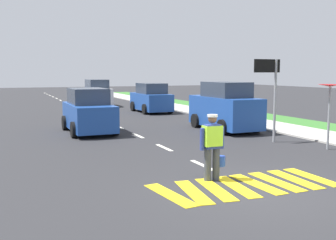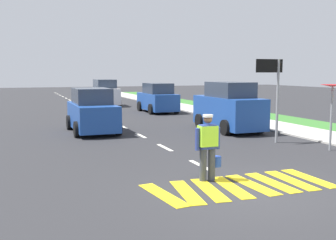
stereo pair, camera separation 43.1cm
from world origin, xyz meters
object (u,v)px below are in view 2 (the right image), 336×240
car_parked_curbside (229,108)px  car_outgoing_far (105,94)px  car_parked_far (158,99)px  yield_sign (332,91)px  lane_direction_sign (273,80)px  road_worker (208,144)px  car_oncoming_lead (92,112)px

car_parked_curbside → car_outgoing_far: size_ratio=1.01×
car_parked_curbside → car_outgoing_far: car_parked_curbside is taller
car_parked_far → yield_sign: bearing=-85.7°
lane_direction_sign → car_parked_far: size_ratio=0.79×
car_parked_far → car_outgoing_far: 6.95m
road_worker → lane_direction_sign: (4.70, 4.04, 1.48)m
car_oncoming_lead → car_parked_curbside: car_parked_curbside is taller
road_worker → car_oncoming_lead: car_oncoming_lead is taller
yield_sign → car_parked_curbside: size_ratio=0.54×
car_oncoming_lead → yield_sign: bearing=-46.2°
yield_sign → car_outgoing_far: yield_sign is taller
road_worker → yield_sign: yield_sign is taller
lane_direction_sign → yield_sign: bearing=-61.9°
lane_direction_sign → car_parked_far: lane_direction_sign is taller
lane_direction_sign → car_oncoming_lead: size_ratio=0.79×
lane_direction_sign → car_parked_curbside: bearing=87.5°
lane_direction_sign → car_oncoming_lead: (-5.91, 5.29, -1.48)m
car_oncoming_lead → road_worker: bearing=-82.6°
yield_sign → car_oncoming_lead: yield_sign is taller
yield_sign → car_parked_curbside: yield_sign is taller
car_oncoming_lead → car_outgoing_far: car_outgoing_far is taller
yield_sign → car_outgoing_far: bearing=99.0°
car_parked_curbside → car_outgoing_far: bearing=98.9°
road_worker → yield_sign: (5.75, 2.07, 1.13)m
road_worker → car_oncoming_lead: size_ratio=0.41×
car_parked_far → lane_direction_sign: bearing=-89.6°
car_oncoming_lead → car_parked_far: size_ratio=1.00×
car_parked_curbside → road_worker: bearing=-122.4°
road_worker → lane_direction_sign: 6.37m
car_outgoing_far → car_parked_far: bearing=-71.0°
yield_sign → car_oncoming_lead: bearing=133.8°
lane_direction_sign → car_parked_far: 13.07m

